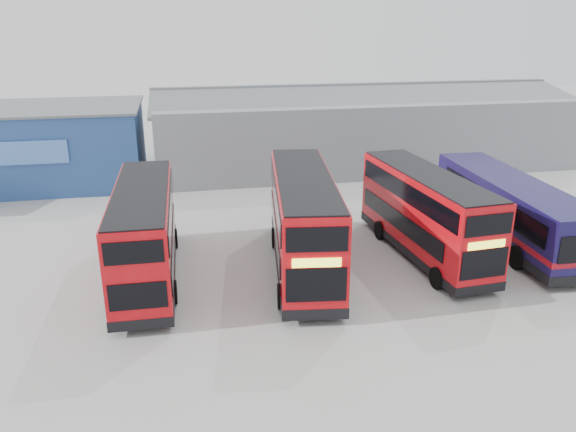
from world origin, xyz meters
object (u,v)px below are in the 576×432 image
Objects in this scene: maintenance_shed at (356,127)px; office_block at (48,145)px; double_decker_right at (425,215)px; single_decker_blue at (509,211)px; double_decker_centre at (304,224)px; double_decker_left at (145,235)px.

office_block is at bearing -174.79° from maintenance_shed.
double_decker_right is 0.82× the size of single_decker_blue.
double_decker_centre is (-8.31, -18.72, -0.46)m from maintenance_shed.
double_decker_right is (5.86, 0.42, -0.15)m from double_decker_centre.
double_decker_left is at bearing 175.94° from double_decker_right.
maintenance_shed is 3.17× the size of double_decker_right.
double_decker_centre reaches higher than double_decker_left.
double_decker_left is 6.77m from double_decker_centre.
double_decker_centre is at bearing -50.69° from office_block.
double_decker_left is (-15.07, -18.44, -0.59)m from maintenance_shed.
office_block reaches higher than single_decker_blue.
maintenance_shed is 2.61× the size of single_decker_blue.
double_decker_centre is 0.89× the size of single_decker_blue.
maintenance_shed is 3.18× the size of double_decker_left.
office_block is 0.40× the size of maintenance_shed.
double_decker_right is at bearing -97.64° from maintenance_shed.
office_block is 1.28× the size of double_decker_left.
single_decker_blue is at bearing -32.12° from office_block.
office_block is at bearing 136.71° from double_decker_centre.
double_decker_right is at bearing -178.77° from double_decker_left.
maintenance_shed is at bearing 5.21° from office_block.
double_decker_centre reaches higher than single_decker_blue.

